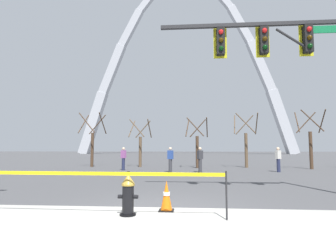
{
  "coord_description": "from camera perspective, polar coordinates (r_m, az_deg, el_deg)",
  "views": [
    {
      "loc": [
        0.66,
        -6.68,
        1.51
      ],
      "look_at": [
        -0.21,
        5.0,
        2.5
      ],
      "focal_mm": 28.43,
      "sensor_mm": 36.0,
      "label": 1
    }
  ],
  "objects": [
    {
      "name": "pedestrian_near_trees",
      "position": [
        16.89,
        6.9,
        -7.15
      ],
      "size": [
        0.39,
        0.37,
        1.59
      ],
      "color": "#38383D",
      "rests_on": "ground"
    },
    {
      "name": "tree_far_left",
      "position": [
        22.87,
        -15.92,
        -3.52
      ],
      "size": [
        2.03,
        2.04,
        4.41
      ],
      "color": "#473323",
      "rests_on": "ground"
    },
    {
      "name": "traffic_signal_gantry",
      "position": [
        9.77,
        26.06,
        12.05
      ],
      "size": [
        6.42,
        0.44,
        6.0
      ],
      "color": "#232326",
      "rests_on": "ground"
    },
    {
      "name": "pedestrian_walking_right",
      "position": [
        16.94,
        0.51,
        -7.17
      ],
      "size": [
        0.39,
        0.33,
        1.59
      ],
      "color": "#38383D",
      "rests_on": "ground"
    },
    {
      "name": "fire_hydrant",
      "position": [
        6.29,
        -8.54,
        -14.34
      ],
      "size": [
        0.46,
        0.48,
        0.99
      ],
      "color": "black",
      "rests_on": "ground"
    },
    {
      "name": "monument_arch",
      "position": [
        76.9,
        3.67,
        11.69
      ],
      "size": [
        60.26,
        2.58,
        52.89
      ],
      "color": "#B2B5BC",
      "rests_on": "ground"
    },
    {
      "name": "pedestrian_standing_center",
      "position": [
        18.56,
        22.57,
        -6.6
      ],
      "size": [
        0.39,
        0.36,
        1.59
      ],
      "color": "#232847",
      "rests_on": "ground"
    },
    {
      "name": "tree_left_mid",
      "position": [
        22.07,
        -5.97,
        -4.24
      ],
      "size": [
        1.8,
        1.81,
        3.89
      ],
      "color": "brown",
      "rests_on": "ground"
    },
    {
      "name": "ground_plane",
      "position": [
        6.88,
        -1.42,
        -17.52
      ],
      "size": [
        240.0,
        240.0,
        0.0
      ],
      "primitive_type": "plane",
      "color": "#474749"
    },
    {
      "name": "pedestrian_walking_left",
      "position": [
        18.88,
        -9.54,
        -6.87
      ],
      "size": [
        0.39,
        0.32,
        1.59
      ],
      "color": "#232847",
      "rests_on": "ground"
    },
    {
      "name": "caution_tape_barrier",
      "position": [
        6.25,
        -14.47,
        -12.05
      ],
      "size": [
        5.6,
        0.17,
        1.03
      ],
      "color": "#232326",
      "rests_on": "ground"
    },
    {
      "name": "tree_center_right",
      "position": [
        22.0,
        16.37,
        -3.62
      ],
      "size": [
        1.97,
        1.98,
        4.27
      ],
      "color": "brown",
      "rests_on": "ground"
    },
    {
      "name": "tree_center_left",
      "position": [
        20.88,
        6.27,
        -4.21
      ],
      "size": [
        1.79,
        1.8,
        3.88
      ],
      "color": "#473323",
      "rests_on": "ground"
    },
    {
      "name": "tree_right_mid",
      "position": [
        22.22,
        28.23,
        -3.2
      ],
      "size": [
        1.99,
        2.0,
        4.32
      ],
      "color": "#473323",
      "rests_on": "ground"
    },
    {
      "name": "traffic_cone_by_hydrant",
      "position": [
        6.67,
        -0.33,
        -14.79
      ],
      "size": [
        0.36,
        0.36,
        0.73
      ],
      "color": "black",
      "rests_on": "ground"
    }
  ]
}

